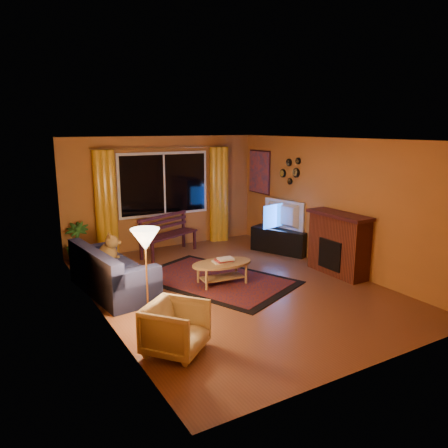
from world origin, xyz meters
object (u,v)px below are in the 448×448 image
floor_lamp (147,277)px  tv_console (280,241)px  bench (169,245)px  sofa (113,270)px  armchair (176,326)px  coffee_table (222,273)px

floor_lamp → tv_console: (3.75, 1.86, -0.40)m
bench → sofa: (-1.67, -1.57, 0.17)m
armchair → sofa: bearing=52.4°
floor_lamp → bench: bearing=61.8°
floor_lamp → coffee_table: 1.89m
bench → coffee_table: bearing=-110.2°
bench → floor_lamp: (-1.58, -2.94, 0.45)m
armchair → floor_lamp: 1.04m
tv_console → sofa: bearing=163.3°
bench → tv_console: 2.43m
sofa → tv_console: 3.88m
bench → floor_lamp: 3.37m
sofa → armchair: (0.08, -2.37, -0.04)m
coffee_table → bench: bearing=92.1°
sofa → coffee_table: bearing=-25.4°
armchair → tv_console: bearing=-2.4°
sofa → bench: bearing=36.4°
bench → sofa: size_ratio=0.75×
sofa → floor_lamp: floor_lamp is taller
sofa → armchair: size_ratio=2.76×
floor_lamp → coffee_table: size_ratio=1.23×
bench → armchair: size_ratio=2.06×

